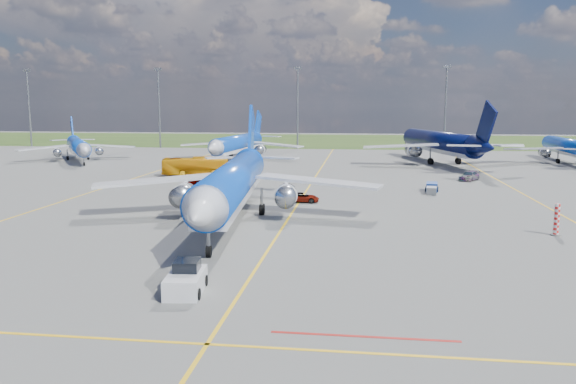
# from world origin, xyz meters

# --- Properties ---
(ground) EXTENTS (400.00, 400.00, 0.00)m
(ground) POSITION_xyz_m (0.00, 0.00, 0.00)
(ground) COLOR #595956
(ground) RESTS_ON ground
(grass_strip) EXTENTS (400.00, 80.00, 0.01)m
(grass_strip) POSITION_xyz_m (0.00, 150.00, 0.00)
(grass_strip) COLOR #2D4719
(grass_strip) RESTS_ON ground
(taxiway_lines) EXTENTS (60.25, 160.00, 0.02)m
(taxiway_lines) POSITION_xyz_m (0.17, 27.70, 0.01)
(taxiway_lines) COLOR yellow
(taxiway_lines) RESTS_ON ground
(floodlight_masts) EXTENTS (202.20, 0.50, 22.70)m
(floodlight_masts) POSITION_xyz_m (10.00, 110.00, 12.56)
(floodlight_masts) COLOR slate
(floodlight_masts) RESTS_ON ground
(warning_post) EXTENTS (0.50, 0.50, 3.00)m
(warning_post) POSITION_xyz_m (26.00, 8.00, 1.50)
(warning_post) COLOR red
(warning_post) RESTS_ON ground
(bg_jet_nw) EXTENTS (41.58, 44.16, 9.23)m
(bg_jet_nw) POSITION_xyz_m (-54.13, 70.09, 0.00)
(bg_jet_nw) COLOR blue
(bg_jet_nw) RESTS_ON ground
(bg_jet_nnw) EXTENTS (34.09, 42.87, 10.59)m
(bg_jet_nnw) POSITION_xyz_m (-19.77, 76.94, 0.00)
(bg_jet_nnw) COLOR blue
(bg_jet_nnw) RESTS_ON ground
(bg_jet_n) EXTENTS (47.56, 55.82, 12.63)m
(bg_jet_n) POSITION_xyz_m (24.14, 76.06, 0.00)
(bg_jet_n) COLOR #070E3D
(bg_jet_n) RESTS_ON ground
(bg_jet_ne) EXTENTS (29.92, 38.47, 9.79)m
(bg_jet_ne) POSITION_xyz_m (51.39, 80.26, 0.00)
(bg_jet_ne) COLOR blue
(bg_jet_ne) RESTS_ON ground
(main_airliner) EXTENTS (38.34, 48.04, 11.81)m
(main_airliner) POSITION_xyz_m (-5.73, 11.14, 0.00)
(main_airliner) COLOR blue
(main_airliner) RESTS_ON ground
(pushback_tug) EXTENTS (2.66, 6.01, 2.00)m
(pushback_tug) POSITION_xyz_m (-3.58, -12.17, 0.81)
(pushback_tug) COLOR silver
(pushback_tug) RESTS_ON ground
(apron_bus) EXTENTS (11.96, 5.80, 3.25)m
(apron_bus) POSITION_xyz_m (-20.87, 47.87, 1.62)
(apron_bus) COLOR orange
(apron_bus) RESTS_ON ground
(service_car_a) EXTENTS (2.35, 4.32, 1.39)m
(service_car_a) POSITION_xyz_m (-17.91, 38.22, 0.70)
(service_car_a) COLOR #999999
(service_car_a) RESTS_ON ground
(service_car_b) EXTENTS (4.41, 2.16, 1.21)m
(service_car_b) POSITION_xyz_m (0.38, 23.04, 0.60)
(service_car_b) COLOR #999999
(service_car_b) RESTS_ON ground
(service_car_c) EXTENTS (4.37, 5.38, 1.46)m
(service_car_c) POSITION_xyz_m (25.27, 47.31, 0.73)
(service_car_c) COLOR #999999
(service_car_c) RESTS_ON ground
(baggage_tug_w) EXTENTS (2.16, 5.57, 1.22)m
(baggage_tug_w) POSITION_xyz_m (17.65, 33.68, 0.57)
(baggage_tug_w) COLOR navy
(baggage_tug_w) RESTS_ON ground
(baggage_tug_c) EXTENTS (2.52, 4.50, 0.98)m
(baggage_tug_c) POSITION_xyz_m (-16.51, 37.86, 0.46)
(baggage_tug_c) COLOR #184491
(baggage_tug_c) RESTS_ON ground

